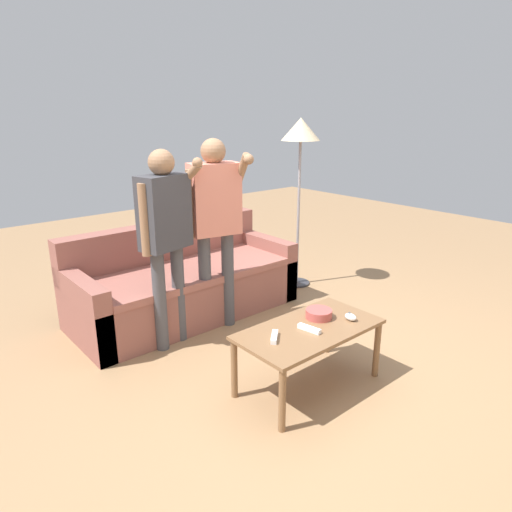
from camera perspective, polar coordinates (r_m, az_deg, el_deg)
The scene contains 10 objects.
ground_plane at distance 3.50m, azimuth 4.20°, elevation -13.49°, with size 12.00×12.00×0.00m, color #93704C.
couch at distance 4.30m, azimuth -9.01°, elevation -3.38°, with size 2.03×0.87×0.81m.
coffee_table at distance 3.12m, azimuth 6.61°, elevation -9.74°, with size 0.98×0.52×0.44m.
snack_bowl at distance 3.22m, azimuth 7.79°, elevation -7.10°, with size 0.18×0.18×0.06m, color #B24C47.
game_remote_nunchuk at distance 3.23m, azimuth 11.64°, elevation -7.41°, with size 0.06×0.09×0.05m.
floor_lamp at distance 4.73m, azimuth 5.54°, elevation 14.20°, with size 0.39×0.39×1.74m.
player_left at distance 3.52m, azimuth -11.15°, elevation 3.55°, with size 0.49×0.31×1.55m.
player_center at distance 3.76m, azimuth -5.10°, elevation 5.28°, with size 0.46×0.45×1.60m.
game_remote_wand_near at distance 3.04m, azimuth 6.61°, elevation -8.94°, with size 0.06×0.17×0.03m.
game_remote_wand_far at distance 2.92m, azimuth 2.29°, elevation -9.99°, with size 0.14×0.13×0.03m.
Camera 1 is at (-2.14, -2.11, 1.80)m, focal length 32.28 mm.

